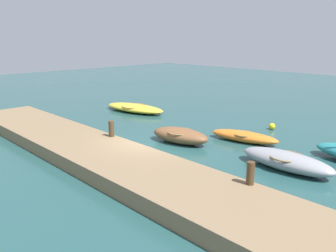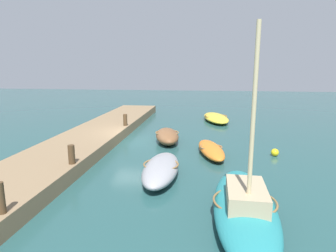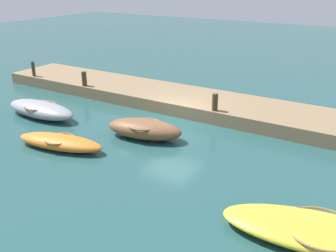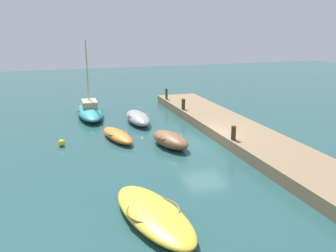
{
  "view_description": "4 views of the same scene",
  "coord_description": "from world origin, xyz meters",
  "px_view_note": "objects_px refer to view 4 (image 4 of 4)",
  "views": [
    {
      "loc": [
        12.36,
        -10.66,
        5.61
      ],
      "look_at": [
        -1.46,
        2.78,
        0.57
      ],
      "focal_mm": 36.92,
      "sensor_mm": 36.0,
      "label": 1
    },
    {
      "loc": [
        17.36,
        4.59,
        4.63
      ],
      "look_at": [
        -1.34,
        2.12,
        0.78
      ],
      "focal_mm": 30.67,
      "sensor_mm": 36.0,
      "label": 2
    },
    {
      "loc": [
        -8.99,
        14.82,
        6.61
      ],
      "look_at": [
        -0.78,
        1.64,
        0.52
      ],
      "focal_mm": 41.63,
      "sensor_mm": 36.0,
      "label": 3
    },
    {
      "loc": [
        -19.67,
        8.77,
        6.96
      ],
      "look_at": [
        0.23,
        2.3,
        1.21
      ],
      "focal_mm": 39.65,
      "sensor_mm": 36.0,
      "label": 4
    }
  ],
  "objects_px": {
    "rowboat_orange": "(118,135)",
    "motorboat_yellow": "(153,214)",
    "mooring_post_west": "(234,133)",
    "marker_buoy": "(62,143)",
    "rowboat_grey": "(138,118)",
    "sailboat_teal": "(90,110)",
    "mooring_post_mid_east": "(166,94)",
    "rowboat_brown": "(170,140)",
    "mooring_post_mid_west": "(183,104)"
  },
  "relations": [
    {
      "from": "rowboat_grey",
      "to": "sailboat_teal",
      "type": "xyz_separation_m",
      "value": [
        3.11,
        3.08,
        0.08
      ]
    },
    {
      "from": "motorboat_yellow",
      "to": "mooring_post_mid_west",
      "type": "distance_m",
      "value": 15.76
    },
    {
      "from": "mooring_post_west",
      "to": "rowboat_grey",
      "type": "bearing_deg",
      "value": 26.0
    },
    {
      "from": "mooring_post_mid_west",
      "to": "rowboat_grey",
      "type": "bearing_deg",
      "value": 98.36
    },
    {
      "from": "motorboat_yellow",
      "to": "mooring_post_mid_east",
      "type": "xyz_separation_m",
      "value": [
        18.59,
        -6.46,
        0.81
      ]
    },
    {
      "from": "rowboat_orange",
      "to": "mooring_post_west",
      "type": "xyz_separation_m",
      "value": [
        -4.04,
        -5.89,
        0.76
      ]
    },
    {
      "from": "mooring_post_mid_east",
      "to": "marker_buoy",
      "type": "xyz_separation_m",
      "value": [
        -8.6,
        9.26,
        -0.9
      ]
    },
    {
      "from": "rowboat_brown",
      "to": "mooring_post_west",
      "type": "distance_m",
      "value": 3.7
    },
    {
      "from": "rowboat_brown",
      "to": "mooring_post_mid_east",
      "type": "xyz_separation_m",
      "value": [
        10.65,
        -3.19,
        0.68
      ]
    },
    {
      "from": "rowboat_orange",
      "to": "sailboat_teal",
      "type": "relative_size",
      "value": 0.63
    },
    {
      "from": "rowboat_orange",
      "to": "mooring_post_mid_east",
      "type": "xyz_separation_m",
      "value": [
        8.38,
        -5.89,
        0.81
      ]
    },
    {
      "from": "mooring_post_mid_east",
      "to": "motorboat_yellow",
      "type": "bearing_deg",
      "value": 160.84
    },
    {
      "from": "sailboat_teal",
      "to": "mooring_post_mid_east",
      "type": "relative_size",
      "value": 6.88
    },
    {
      "from": "motorboat_yellow",
      "to": "mooring_post_mid_east",
      "type": "height_order",
      "value": "mooring_post_mid_east"
    },
    {
      "from": "motorboat_yellow",
      "to": "sailboat_teal",
      "type": "xyz_separation_m",
      "value": [
        16.91,
        0.34,
        0.19
      ]
    },
    {
      "from": "mooring_post_west",
      "to": "marker_buoy",
      "type": "bearing_deg",
      "value": 67.6
    },
    {
      "from": "marker_buoy",
      "to": "rowboat_brown",
      "type": "bearing_deg",
      "value": -108.63
    },
    {
      "from": "mooring_post_mid_east",
      "to": "marker_buoy",
      "type": "bearing_deg",
      "value": 132.9
    },
    {
      "from": "motorboat_yellow",
      "to": "marker_buoy",
      "type": "bearing_deg",
      "value": 5.58
    },
    {
      "from": "rowboat_grey",
      "to": "marker_buoy",
      "type": "relative_size",
      "value": 10.43
    },
    {
      "from": "rowboat_grey",
      "to": "mooring_post_mid_east",
      "type": "relative_size",
      "value": 4.57
    },
    {
      "from": "rowboat_grey",
      "to": "mooring_post_mid_west",
      "type": "bearing_deg",
      "value": -81.44
    },
    {
      "from": "rowboat_brown",
      "to": "marker_buoy",
      "type": "distance_m",
      "value": 6.41
    },
    {
      "from": "marker_buoy",
      "to": "motorboat_yellow",
      "type": "bearing_deg",
      "value": -164.35
    },
    {
      "from": "rowboat_grey",
      "to": "sailboat_teal",
      "type": "bearing_deg",
      "value": 44.94
    },
    {
      "from": "rowboat_orange",
      "to": "mooring_post_west",
      "type": "relative_size",
      "value": 4.87
    },
    {
      "from": "rowboat_orange",
      "to": "motorboat_yellow",
      "type": "height_order",
      "value": "rowboat_orange"
    },
    {
      "from": "mooring_post_west",
      "to": "rowboat_orange",
      "type": "bearing_deg",
      "value": 55.56
    },
    {
      "from": "rowboat_grey",
      "to": "rowboat_brown",
      "type": "height_order",
      "value": "rowboat_brown"
    },
    {
      "from": "sailboat_teal",
      "to": "mooring_post_west",
      "type": "xyz_separation_m",
      "value": [
        -10.74,
        -6.8,
        0.57
      ]
    },
    {
      "from": "sailboat_teal",
      "to": "motorboat_yellow",
      "type": "bearing_deg",
      "value": -177.07
    },
    {
      "from": "rowboat_brown",
      "to": "sailboat_teal",
      "type": "bearing_deg",
      "value": 10.22
    },
    {
      "from": "rowboat_grey",
      "to": "motorboat_yellow",
      "type": "relative_size",
      "value": 0.76
    },
    {
      "from": "motorboat_yellow",
      "to": "rowboat_grey",
      "type": "bearing_deg",
      "value": -21.3
    },
    {
      "from": "marker_buoy",
      "to": "mooring_post_mid_west",
      "type": "bearing_deg",
      "value": -64.79
    },
    {
      "from": "sailboat_teal",
      "to": "marker_buoy",
      "type": "xyz_separation_m",
      "value": [
        -6.92,
        2.46,
        -0.28
      ]
    },
    {
      "from": "mooring_post_mid_west",
      "to": "rowboat_brown",
      "type": "bearing_deg",
      "value": 153.51
    },
    {
      "from": "rowboat_grey",
      "to": "motorboat_yellow",
      "type": "bearing_deg",
      "value": 168.96
    },
    {
      "from": "mooring_post_mid_east",
      "to": "rowboat_brown",
      "type": "bearing_deg",
      "value": 163.32
    },
    {
      "from": "mooring_post_mid_east",
      "to": "rowboat_grey",
      "type": "bearing_deg",
      "value": 142.17
    },
    {
      "from": "motorboat_yellow",
      "to": "rowboat_orange",
      "type": "bearing_deg",
      "value": -13.28
    },
    {
      "from": "rowboat_brown",
      "to": "mooring_post_west",
      "type": "bearing_deg",
      "value": -130.73
    },
    {
      "from": "mooring_post_mid_west",
      "to": "rowboat_orange",
      "type": "bearing_deg",
      "value": 125.1
    },
    {
      "from": "rowboat_brown",
      "to": "mooring_post_mid_east",
      "type": "distance_m",
      "value": 11.14
    },
    {
      "from": "sailboat_teal",
      "to": "mooring_post_west",
      "type": "relative_size",
      "value": 7.73
    },
    {
      "from": "rowboat_brown",
      "to": "motorboat_yellow",
      "type": "bearing_deg",
      "value": 145.91
    },
    {
      "from": "rowboat_orange",
      "to": "marker_buoy",
      "type": "bearing_deg",
      "value": 81.77
    },
    {
      "from": "rowboat_brown",
      "to": "marker_buoy",
      "type": "bearing_deg",
      "value": 59.65
    },
    {
      "from": "motorboat_yellow",
      "to": "mooring_post_west",
      "type": "distance_m",
      "value": 8.97
    },
    {
      "from": "sailboat_teal",
      "to": "mooring_post_mid_east",
      "type": "xyz_separation_m",
      "value": [
        1.68,
        -6.8,
        0.62
      ]
    }
  ]
}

